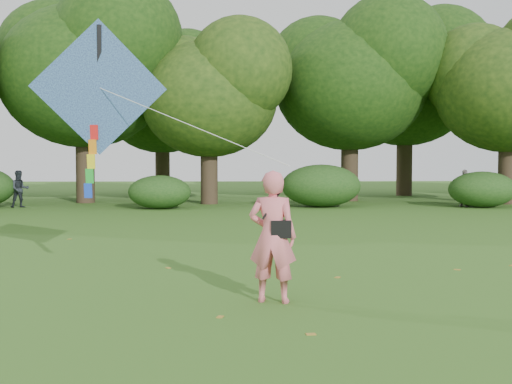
{
  "coord_description": "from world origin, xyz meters",
  "views": [
    {
      "loc": [
        -0.88,
        -10.15,
        2.14
      ],
      "look_at": [
        -0.44,
        2.0,
        1.5
      ],
      "focal_mm": 45.0,
      "sensor_mm": 36.0,
      "label": 1
    }
  ],
  "objects_px": {
    "flying_kite": "(99,90)",
    "man_kite_flyer": "(273,237)",
    "bystander_left": "(20,189)",
    "bystander_right": "(464,188)"
  },
  "relations": [
    {
      "from": "man_kite_flyer",
      "to": "bystander_left",
      "type": "relative_size",
      "value": 1.21
    },
    {
      "from": "bystander_right",
      "to": "flying_kite",
      "type": "distance_m",
      "value": 20.95
    },
    {
      "from": "flying_kite",
      "to": "bystander_right",
      "type": "bearing_deg",
      "value": 52.67
    },
    {
      "from": "flying_kite",
      "to": "man_kite_flyer",
      "type": "bearing_deg",
      "value": -34.86
    },
    {
      "from": "man_kite_flyer",
      "to": "bystander_left",
      "type": "height_order",
      "value": "man_kite_flyer"
    },
    {
      "from": "bystander_left",
      "to": "flying_kite",
      "type": "distance_m",
      "value": 18.18
    },
    {
      "from": "bystander_right",
      "to": "flying_kite",
      "type": "height_order",
      "value": "flying_kite"
    },
    {
      "from": "man_kite_flyer",
      "to": "bystander_right",
      "type": "height_order",
      "value": "man_kite_flyer"
    },
    {
      "from": "bystander_left",
      "to": "flying_kite",
      "type": "bearing_deg",
      "value": -94.26
    },
    {
      "from": "bystander_left",
      "to": "flying_kite",
      "type": "height_order",
      "value": "flying_kite"
    }
  ]
}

